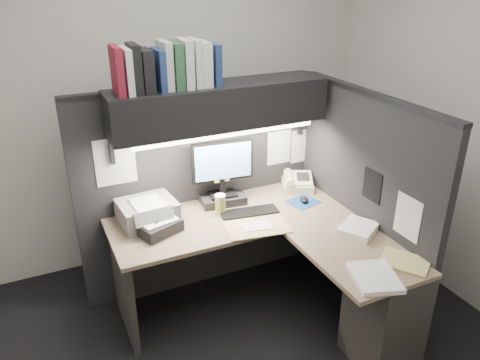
# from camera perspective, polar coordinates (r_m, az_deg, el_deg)

# --- Properties ---
(floor) EXTENTS (3.50, 3.50, 0.00)m
(floor) POSITION_cam_1_polar(r_m,az_deg,el_deg) (3.39, 1.11, -19.81)
(floor) COLOR black
(floor) RESTS_ON ground
(wall_back) EXTENTS (3.50, 0.04, 2.70)m
(wall_back) POSITION_cam_1_polar(r_m,az_deg,el_deg) (3.97, -8.44, 9.27)
(wall_back) COLOR silver
(wall_back) RESTS_ON floor
(wall_front) EXTENTS (3.50, 0.04, 2.70)m
(wall_front) POSITION_cam_1_polar(r_m,az_deg,el_deg) (1.64, 26.51, -17.09)
(wall_front) COLOR silver
(wall_front) RESTS_ON floor
(wall_right) EXTENTS (0.04, 3.00, 2.70)m
(wall_right) POSITION_cam_1_polar(r_m,az_deg,el_deg) (3.72, 26.43, 5.95)
(wall_right) COLOR silver
(wall_right) RESTS_ON floor
(partition_back) EXTENTS (1.90, 0.06, 1.60)m
(partition_back) POSITION_cam_1_polar(r_m,az_deg,el_deg) (3.66, -4.80, -1.08)
(partition_back) COLOR black
(partition_back) RESTS_ON floor
(partition_right) EXTENTS (0.06, 1.50, 1.60)m
(partition_right) POSITION_cam_1_polar(r_m,az_deg,el_deg) (3.51, 14.43, -2.99)
(partition_right) COLOR black
(partition_right) RESTS_ON floor
(desk) EXTENTS (1.70, 1.53, 0.73)m
(desk) POSITION_cam_1_polar(r_m,az_deg,el_deg) (3.27, 8.04, -11.86)
(desk) COLOR #896D57
(desk) RESTS_ON floor
(overhead_shelf) EXTENTS (1.55, 0.34, 0.30)m
(overhead_shelf) POSITION_cam_1_polar(r_m,az_deg,el_deg) (3.29, -2.53, 9.07)
(overhead_shelf) COLOR black
(overhead_shelf) RESTS_ON partition_back
(task_light_tube) EXTENTS (1.32, 0.04, 0.04)m
(task_light_tube) POSITION_cam_1_polar(r_m,az_deg,el_deg) (3.21, -1.50, 5.55)
(task_light_tube) COLOR white
(task_light_tube) RESTS_ON overhead_shelf
(monitor) EXTENTS (0.46, 0.24, 0.50)m
(monitor) POSITION_cam_1_polar(r_m,az_deg,el_deg) (3.50, -2.13, 0.10)
(monitor) COLOR black
(monitor) RESTS_ON desk
(keyboard) EXTENTS (0.44, 0.20, 0.02)m
(keyboard) POSITION_cam_1_polar(r_m,az_deg,el_deg) (3.43, 1.16, -3.96)
(keyboard) COLOR black
(keyboard) RESTS_ON desk
(mousepad) EXTENTS (0.26, 0.24, 0.00)m
(mousepad) POSITION_cam_1_polar(r_m,az_deg,el_deg) (3.62, 7.70, -2.66)
(mousepad) COLOR navy
(mousepad) RESTS_ON desk
(mouse) EXTENTS (0.09, 0.11, 0.04)m
(mouse) POSITION_cam_1_polar(r_m,az_deg,el_deg) (3.62, 7.81, -2.38)
(mouse) COLOR black
(mouse) RESTS_ON mousepad
(telephone) EXTENTS (0.33, 0.34, 0.10)m
(telephone) POSITION_cam_1_polar(r_m,az_deg,el_deg) (3.83, 6.99, -0.28)
(telephone) COLOR beige
(telephone) RESTS_ON desk
(coffee_cup) EXTENTS (0.08, 0.08, 0.14)m
(coffee_cup) POSITION_cam_1_polar(r_m,az_deg,el_deg) (3.40, -2.42, -3.05)
(coffee_cup) COLOR #CBBA51
(coffee_cup) RESTS_ON desk
(printer) EXTENTS (0.41, 0.35, 0.15)m
(printer) POSITION_cam_1_polar(r_m,az_deg,el_deg) (3.36, -11.23, -3.77)
(printer) COLOR gray
(printer) RESTS_ON desk
(notebook_stack) EXTENTS (0.34, 0.31, 0.08)m
(notebook_stack) POSITION_cam_1_polar(r_m,az_deg,el_deg) (3.24, -9.98, -5.56)
(notebook_stack) COLOR black
(notebook_stack) RESTS_ON desk
(open_folder) EXTENTS (0.48, 0.35, 0.01)m
(open_folder) POSITION_cam_1_polar(r_m,az_deg,el_deg) (3.26, 2.04, -5.69)
(open_folder) COLOR tan
(open_folder) RESTS_ON desk
(paper_stack_a) EXTENTS (0.33, 0.31, 0.05)m
(paper_stack_a) POSITION_cam_1_polar(r_m,az_deg,el_deg) (3.29, 14.23, -5.77)
(paper_stack_a) COLOR white
(paper_stack_a) RESTS_ON desk
(paper_stack_b) EXTENTS (0.33, 0.37, 0.03)m
(paper_stack_b) POSITION_cam_1_polar(r_m,az_deg,el_deg) (2.86, 16.13, -11.30)
(paper_stack_b) COLOR white
(paper_stack_b) RESTS_ON desk
(manila_stack) EXTENTS (0.34, 0.35, 0.02)m
(manila_stack) POSITION_cam_1_polar(r_m,az_deg,el_deg) (3.06, 19.45, -9.40)
(manila_stack) COLOR tan
(manila_stack) RESTS_ON desk
(binder_row) EXTENTS (0.69, 0.25, 0.31)m
(binder_row) POSITION_cam_1_polar(r_m,az_deg,el_deg) (3.11, -8.88, 13.50)
(binder_row) COLOR maroon
(binder_row) RESTS_ON overhead_shelf
(pinned_papers) EXTENTS (1.76, 1.31, 0.51)m
(pinned_papers) POSITION_cam_1_polar(r_m,az_deg,el_deg) (3.39, 3.48, 1.57)
(pinned_papers) COLOR white
(pinned_papers) RESTS_ON partition_back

